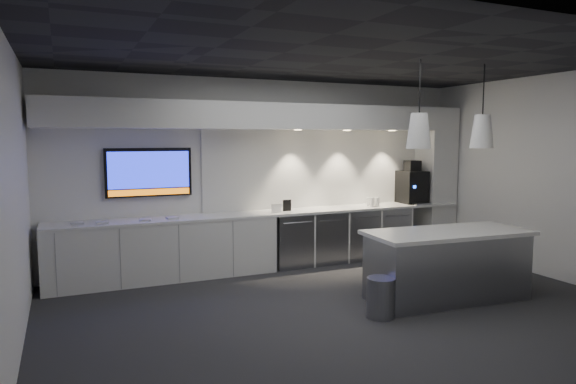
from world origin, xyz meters
name	(u,v)px	position (x,y,z in m)	size (l,w,h in m)	color
floor	(343,308)	(0.00, 0.00, 0.00)	(7.00, 7.00, 0.00)	#2A2A2C
ceiling	(345,57)	(0.00, 0.00, 3.00)	(7.00, 7.00, 0.00)	black
wall_back	(267,173)	(0.00, 2.50, 1.50)	(7.00, 7.00, 0.00)	white
wall_front	(512,214)	(0.00, -2.50, 1.50)	(7.00, 7.00, 0.00)	white
wall_left	(13,200)	(-3.50, 0.00, 1.50)	(7.00, 7.00, 0.00)	white
wall_right	(552,177)	(3.50, 0.00, 1.50)	(7.00, 7.00, 0.00)	white
back_counter	(275,213)	(0.00, 2.17, 0.88)	(6.80, 0.65, 0.04)	white
left_base_cabinets	(165,250)	(-1.75, 2.17, 0.43)	(3.30, 0.63, 0.86)	white
fridge_unit_a	(289,240)	(0.25, 2.17, 0.42)	(0.60, 0.61, 0.85)	gray
fridge_unit_b	(324,237)	(0.88, 2.17, 0.42)	(0.60, 0.61, 0.85)	gray
fridge_unit_c	(356,234)	(1.51, 2.17, 0.42)	(0.60, 0.61, 0.85)	gray
fridge_unit_d	(387,231)	(2.14, 2.17, 0.42)	(0.60, 0.61, 0.85)	gray
backsplash	(332,168)	(1.20, 2.48, 1.55)	(4.60, 0.03, 1.30)	white
soffit	(274,117)	(0.00, 2.20, 2.40)	(6.90, 0.60, 0.40)	white
column	(435,180)	(3.20, 2.20, 1.30)	(0.55, 0.55, 2.60)	white
wall_tv	(149,172)	(-1.90, 2.45, 1.56)	(1.25, 0.07, 0.72)	black
island	(447,265)	(1.39, -0.24, 0.45)	(2.16, 1.05, 0.89)	gray
bin	(381,297)	(0.24, -0.46, 0.23)	(0.33, 0.33, 0.46)	gray
coffee_machine	(412,186)	(2.68, 2.20, 1.21)	(0.45, 0.61, 0.77)	black
sign_black	(287,205)	(0.21, 2.17, 0.99)	(0.14, 0.02, 0.18)	black
sign_white	(277,208)	(-0.02, 2.06, 0.97)	(0.18, 0.02, 0.14)	white
cup_cluster	(373,202)	(1.78, 2.08, 0.98)	(0.18, 0.18, 0.15)	white
tray_a	(77,223)	(-2.92, 2.17, 0.91)	(0.16, 0.16, 0.03)	#BCBCBC
tray_b	(102,222)	(-2.60, 2.08, 0.91)	(0.16, 0.16, 0.03)	#BCBCBC
tray_c	(145,220)	(-2.02, 2.10, 0.91)	(0.16, 0.16, 0.03)	#BCBCBC
tray_d	(172,218)	(-1.64, 2.11, 0.91)	(0.16, 0.16, 0.03)	#BCBCBC
pendant_left	(419,131)	(0.89, -0.24, 2.15)	(0.30, 0.30, 1.13)	white
pendant_right	(482,131)	(1.89, -0.24, 2.15)	(0.30, 0.30, 1.13)	white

